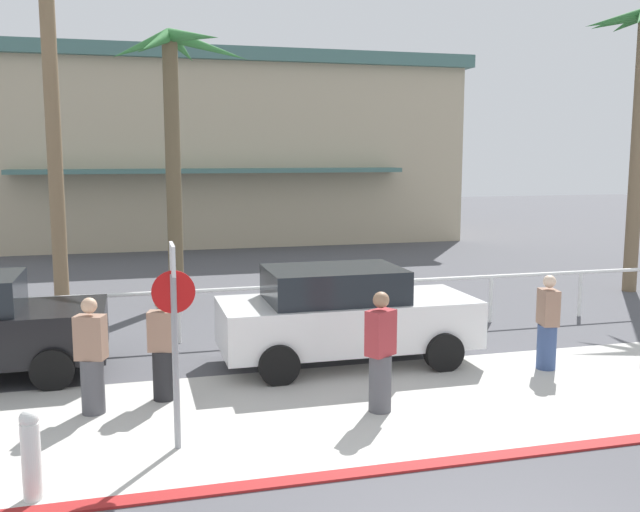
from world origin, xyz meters
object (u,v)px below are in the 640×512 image
(pedestrian_1, at_px, (92,361))
(car_white_2, at_px, (344,314))
(stop_sign_bike_lane, at_px, (174,317))
(bollard_1, at_px, (31,454))
(pedestrian_0, at_px, (380,357))
(palm_tree_3, at_px, (174,105))
(pedestrian_3, at_px, (547,327))
(pedestrian_2, at_px, (163,353))

(pedestrian_1, bearing_deg, car_white_2, 19.57)
(stop_sign_bike_lane, xyz_separation_m, bollard_1, (-1.56, -0.94, -1.16))
(car_white_2, height_order, pedestrian_0, pedestrian_0)
(pedestrian_1, bearing_deg, bollard_1, -101.44)
(pedestrian_0, xyz_separation_m, pedestrian_1, (-3.90, 0.96, -0.04))
(bollard_1, distance_m, palm_tree_3, 10.74)
(stop_sign_bike_lane, relative_size, palm_tree_3, 0.39)
(pedestrian_0, bearing_deg, car_white_2, 85.03)
(pedestrian_1, height_order, pedestrian_3, pedestrian_1)
(pedestrian_1, bearing_deg, stop_sign_bike_lane, -55.11)
(bollard_1, relative_size, pedestrian_0, 0.58)
(car_white_2, bearing_deg, pedestrian_1, -160.43)
(palm_tree_3, bearing_deg, car_white_2, -66.88)
(stop_sign_bike_lane, height_order, pedestrian_3, stop_sign_bike_lane)
(bollard_1, bearing_deg, palm_tree_3, 77.28)
(pedestrian_2, bearing_deg, palm_tree_3, 84.23)
(bollard_1, bearing_deg, car_white_2, 40.41)
(stop_sign_bike_lane, height_order, palm_tree_3, palm_tree_3)
(palm_tree_3, relative_size, car_white_2, 1.47)
(car_white_2, height_order, pedestrian_3, car_white_2)
(pedestrian_2, bearing_deg, stop_sign_bike_lane, -87.65)
(car_white_2, relative_size, pedestrian_1, 2.64)
(car_white_2, bearing_deg, bollard_1, -139.59)
(stop_sign_bike_lane, xyz_separation_m, car_white_2, (3.05, 2.98, -0.81))
(palm_tree_3, relative_size, pedestrian_0, 3.74)
(pedestrian_1, distance_m, pedestrian_3, 7.29)
(stop_sign_bike_lane, relative_size, bollard_1, 2.56)
(pedestrian_1, distance_m, pedestrian_2, 1.04)
(pedestrian_3, bearing_deg, bollard_1, -161.12)
(pedestrian_0, distance_m, pedestrian_3, 3.58)
(bollard_1, distance_m, pedestrian_3, 8.23)
(pedestrian_2, bearing_deg, pedestrian_3, -1.11)
(palm_tree_3, bearing_deg, stop_sign_bike_lane, -94.06)
(car_white_2, distance_m, pedestrian_1, 4.36)
(pedestrian_2, bearing_deg, car_white_2, 20.03)
(pedestrian_0, relative_size, pedestrian_1, 1.04)
(pedestrian_3, bearing_deg, stop_sign_bike_lane, -164.59)
(car_white_2, height_order, pedestrian_1, car_white_2)
(pedestrian_2, distance_m, pedestrian_3, 6.30)
(bollard_1, relative_size, palm_tree_3, 0.15)
(pedestrian_0, bearing_deg, pedestrian_2, 156.24)
(bollard_1, xyz_separation_m, palm_tree_3, (2.17, 9.63, 4.24))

